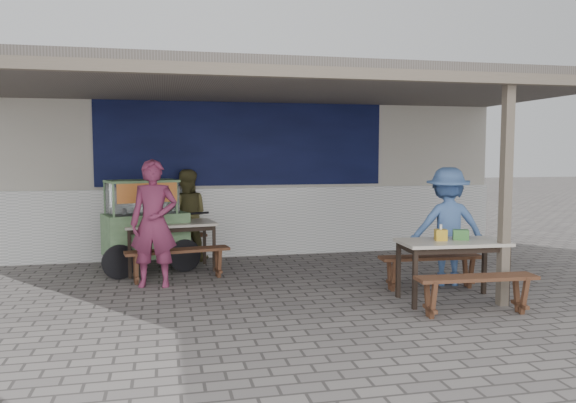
% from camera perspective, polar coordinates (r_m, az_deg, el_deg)
% --- Properties ---
extents(ground, '(60.00, 60.00, 0.00)m').
position_cam_1_polar(ground, '(7.18, 0.58, -9.69)').
color(ground, slate).
rests_on(ground, ground).
extents(back_wall, '(9.00, 1.28, 3.50)m').
position_cam_1_polar(back_wall, '(10.46, -3.89, 4.43)').
color(back_wall, beige).
rests_on(back_wall, ground).
extents(warung_roof, '(9.00, 4.21, 2.81)m').
position_cam_1_polar(warung_roof, '(7.88, -0.80, 11.51)').
color(warung_roof, '#5D564F').
rests_on(warung_roof, ground).
extents(table_left, '(1.47, 0.97, 0.75)m').
position_cam_1_polar(table_left, '(8.81, -12.00, -2.60)').
color(table_left, beige).
rests_on(table_left, ground).
extents(bench_left_street, '(1.50, 0.51, 0.45)m').
position_cam_1_polar(bench_left_street, '(8.17, -11.12, -5.55)').
color(bench_left_street, brown).
rests_on(bench_left_street, ground).
extents(bench_left_wall, '(1.50, 0.51, 0.45)m').
position_cam_1_polar(bench_left_wall, '(9.55, -12.68, -4.06)').
color(bench_left_wall, brown).
rests_on(bench_left_wall, ground).
extents(table_right, '(1.32, 0.73, 0.75)m').
position_cam_1_polar(table_right, '(7.15, 16.33, -4.50)').
color(table_right, beige).
rests_on(table_right, ground).
extents(bench_right_street, '(1.39, 0.36, 0.45)m').
position_cam_1_polar(bench_right_street, '(6.67, 18.58, -8.15)').
color(bench_right_street, brown).
rests_on(bench_right_street, ground).
extents(bench_right_wall, '(1.39, 0.36, 0.45)m').
position_cam_1_polar(bench_right_wall, '(7.76, 14.28, -6.21)').
color(bench_right_wall, brown).
rests_on(bench_right_wall, ground).
extents(vendor_cart, '(1.66, 1.06, 1.41)m').
position_cam_1_polar(vendor_cart, '(8.82, -14.34, -2.03)').
color(vendor_cart, '#77A36D').
rests_on(vendor_cart, ground).
extents(patron_street_side, '(0.69, 0.51, 1.73)m').
position_cam_1_polar(patron_street_side, '(7.80, -13.46, -2.17)').
color(patron_street_side, '#7C2D4E').
rests_on(patron_street_side, ground).
extents(patron_wall_side, '(0.82, 0.67, 1.54)m').
position_cam_1_polar(patron_wall_side, '(9.58, -10.32, -1.38)').
color(patron_wall_side, brown).
rests_on(patron_wall_side, ground).
extents(patron_right_table, '(1.14, 0.78, 1.62)m').
position_cam_1_polar(patron_right_table, '(8.01, 15.88, -2.44)').
color(patron_right_table, '#4C71B1').
rests_on(patron_right_table, ground).
extents(tissue_box, '(0.17, 0.17, 0.14)m').
position_cam_1_polar(tissue_box, '(7.11, 15.25, -3.29)').
color(tissue_box, gold).
rests_on(tissue_box, table_right).
extents(donation_box, '(0.22, 0.19, 0.12)m').
position_cam_1_polar(donation_box, '(7.24, 17.14, -3.24)').
color(donation_box, '#3A7835').
rests_on(donation_box, table_right).
extents(condiment_jar, '(0.09, 0.09, 0.10)m').
position_cam_1_polar(condiment_jar, '(9.06, -11.19, -1.57)').
color(condiment_jar, silver).
rests_on(condiment_jar, table_left).
extents(condiment_bowl, '(0.22, 0.22, 0.04)m').
position_cam_1_polar(condiment_bowl, '(8.88, -13.65, -1.93)').
color(condiment_bowl, white).
rests_on(condiment_bowl, table_left).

